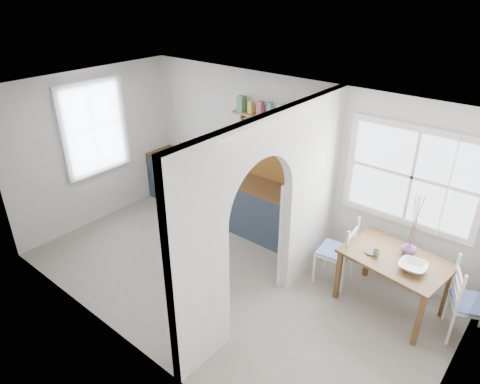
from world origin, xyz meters
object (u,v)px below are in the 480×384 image
Objects in this scene: kettle at (292,191)px; chair_right at (473,303)px; dining_table at (391,282)px; chair_left at (335,251)px; vase at (409,248)px.

chair_right is at bearing 13.41° from kettle.
kettle is (-1.75, 0.31, 0.63)m from dining_table.
kettle is at bearing 62.75° from chair_right.
chair_left is at bearing 1.71° from kettle.
kettle reaches higher than chair_left.
dining_table is at bearing 80.12° from chair_left.
kettle is (-0.92, 0.27, 0.52)m from chair_left.
dining_table is 1.88m from kettle.
chair_left is 0.99m from vase.
kettle reaches higher than chair_right.
chair_right is at bearing -4.96° from vase.
dining_table is 5.47× the size of kettle.
dining_table is 6.43× the size of vase.
kettle is at bearing -113.52° from chair_left.
kettle is at bearing 175.46° from vase.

